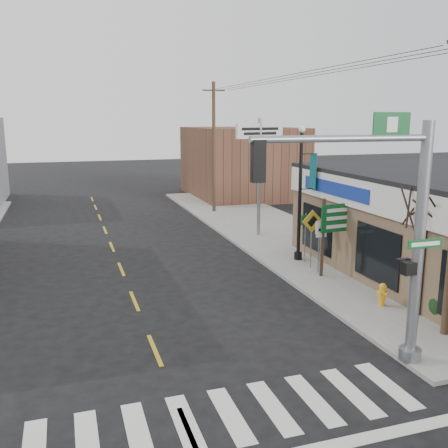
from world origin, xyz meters
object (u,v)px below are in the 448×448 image
object	(u,v)px
lamp_post	(302,184)
utility_pole_far	(214,146)
fire_hydrant	(382,293)
dance_center_sign	(260,147)
bare_tree	(427,197)
guide_sign	(340,226)
traffic_signal_pole	(395,220)

from	to	relation	value
lamp_post	utility_pole_far	bearing A→B (deg)	101.73
fire_hydrant	dance_center_sign	distance (m)	11.92
lamp_post	bare_tree	bearing A→B (deg)	-73.17
guide_sign	dance_center_sign	distance (m)	8.09
traffic_signal_pole	dance_center_sign	world-z (taller)	traffic_signal_pole
utility_pole_far	bare_tree	bearing A→B (deg)	-82.22
bare_tree	dance_center_sign	bearing A→B (deg)	92.98
guide_sign	bare_tree	bearing A→B (deg)	-93.21
traffic_signal_pole	bare_tree	size ratio (longest dim) A/B	1.30
traffic_signal_pole	guide_sign	size ratio (longest dim) A/B	2.02
traffic_signal_pole	utility_pole_far	size ratio (longest dim) A/B	0.74
guide_sign	utility_pole_far	world-z (taller)	utility_pole_far
bare_tree	utility_pole_far	xyz separation A→B (m)	(-0.88, 19.62, 0.57)
traffic_signal_pole	dance_center_sign	size ratio (longest dim) A/B	1.02
utility_pole_far	traffic_signal_pole	bearing A→B (deg)	-90.24
guide_sign	bare_tree	world-z (taller)	bare_tree
fire_hydrant	utility_pole_far	bearing A→B (deg)	90.79
fire_hydrant	lamp_post	world-z (taller)	lamp_post
guide_sign	dance_center_sign	size ratio (longest dim) A/B	0.50
lamp_post	dance_center_sign	bearing A→B (deg)	100.06
guide_sign	dance_center_sign	world-z (taller)	dance_center_sign
guide_sign	lamp_post	xyz separation A→B (m)	(-0.47, 2.48, 1.40)
traffic_signal_pole	guide_sign	xyz separation A→B (m)	(2.75, 7.02, -1.75)
fire_hydrant	dance_center_sign	xyz separation A→B (m)	(-0.01, 11.12, 4.29)
bare_tree	utility_pole_far	size ratio (longest dim) A/B	0.57
dance_center_sign	guide_sign	bearing A→B (deg)	-101.81
bare_tree	utility_pole_far	distance (m)	19.65
traffic_signal_pole	lamp_post	bearing A→B (deg)	77.79
traffic_signal_pole	fire_hydrant	size ratio (longest dim) A/B	8.02
fire_hydrant	utility_pole_far	distance (m)	19.01
fire_hydrant	bare_tree	world-z (taller)	bare_tree
lamp_post	guide_sign	bearing A→B (deg)	-68.21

